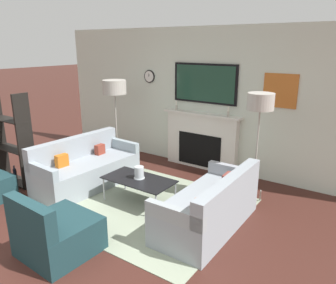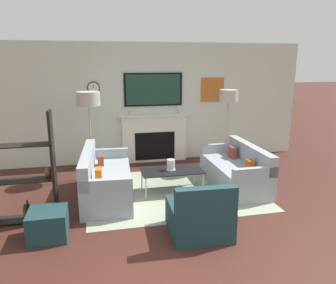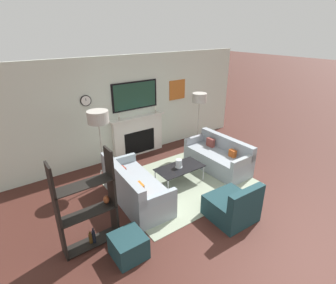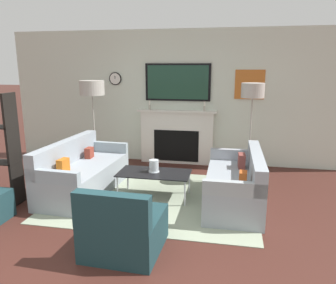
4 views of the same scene
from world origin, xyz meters
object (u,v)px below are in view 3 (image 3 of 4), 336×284
at_px(coffee_table, 180,168).
at_px(floor_lamp_right, 199,99).
at_px(couch_left, 135,189).
at_px(hurricane_candle, 179,164).
at_px(armchair, 232,207).
at_px(shelf_unit, 88,207).
at_px(ottoman, 129,246).
at_px(floor_lamp_left, 98,118).
at_px(couch_right, 218,158).

distance_m(coffee_table, floor_lamp_right, 2.13).
xyz_separation_m(couch_left, hurricane_candle, (1.17, 0.04, 0.18)).
bearing_deg(hurricane_candle, armchair, -88.84).
distance_m(coffee_table, shelf_unit, 2.43).
bearing_deg(couch_left, ottoman, -123.32).
height_order(floor_lamp_left, shelf_unit, floor_lamp_left).
bearing_deg(armchair, couch_right, 51.76).
height_order(floor_lamp_left, ottoman, floor_lamp_left).
bearing_deg(shelf_unit, floor_lamp_left, 60.30).
height_order(couch_right, coffee_table, couch_right).
height_order(hurricane_candle, floor_lamp_right, floor_lamp_right).
distance_m(armchair, shelf_unit, 2.57).
relative_size(coffee_table, shelf_unit, 0.67).
height_order(couch_right, armchair, couch_right).
distance_m(hurricane_candle, floor_lamp_left, 2.02).
bearing_deg(couch_right, shelf_unit, -170.41).
xyz_separation_m(floor_lamp_left, floor_lamp_right, (2.85, -0.00, -0.01)).
bearing_deg(ottoman, floor_lamp_right, 33.09).
height_order(couch_right, ottoman, couch_right).
bearing_deg(floor_lamp_left, coffee_table, -36.15).
relative_size(couch_right, shelf_unit, 1.04).
bearing_deg(couch_right, armchair, -128.24).
distance_m(couch_left, armchair, 1.95).
relative_size(coffee_table, hurricane_candle, 5.79).
height_order(armchair, floor_lamp_right, floor_lamp_right).
bearing_deg(couch_left, shelf_unit, -152.37).
height_order(floor_lamp_right, ottoman, floor_lamp_right).
bearing_deg(couch_left, hurricane_candle, 1.96).
distance_m(couch_right, armchair, 1.95).
distance_m(shelf_unit, ottoman, 0.88).
xyz_separation_m(couch_left, ottoman, (-0.78, -1.19, -0.11)).
distance_m(armchair, floor_lamp_left, 3.21).
bearing_deg(ottoman, hurricane_candle, 32.23).
relative_size(couch_right, floor_lamp_right, 0.99).
bearing_deg(ottoman, floor_lamp_left, 75.76).
bearing_deg(ottoman, armchair, -9.86).
height_order(couch_left, couch_right, couch_left).
relative_size(armchair, coffee_table, 0.75).
bearing_deg(coffee_table, shelf_unit, -165.21).
xyz_separation_m(couch_left, coffee_table, (1.18, 0.01, 0.08)).
distance_m(armchair, hurricane_candle, 1.59).
bearing_deg(floor_lamp_left, couch_left, -78.09).
xyz_separation_m(armchair, hurricane_candle, (-0.03, 1.57, 0.22)).
height_order(floor_lamp_right, shelf_unit, floor_lamp_right).
bearing_deg(couch_left, armchair, -51.97).
relative_size(couch_left, floor_lamp_left, 1.07).
height_order(couch_left, armchair, couch_left).
bearing_deg(couch_left, floor_lamp_right, 21.45).
height_order(couch_left, shelf_unit, shelf_unit).
height_order(coffee_table, hurricane_candle, hurricane_candle).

